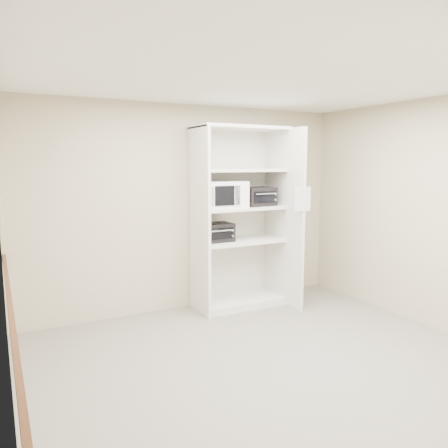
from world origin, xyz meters
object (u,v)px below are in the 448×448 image
toaster_oven_upper (257,196)px  microwave (222,194)px  toaster_oven_lower (215,232)px  shelving_unit (242,224)px

toaster_oven_upper → microwave: bearing=174.1°
microwave → toaster_oven_upper: 0.54m
microwave → toaster_oven_upper: size_ratio=1.31×
microwave → toaster_oven_lower: bearing=134.6°
microwave → toaster_oven_lower: (-0.07, 0.07, -0.50)m
shelving_unit → toaster_oven_upper: shelving_unit is taller
microwave → shelving_unit: bearing=7.3°
toaster_oven_upper → shelving_unit: bearing=161.3°
toaster_oven_lower → microwave: bearing=-44.9°
toaster_oven_lower → shelving_unit: bearing=-2.8°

